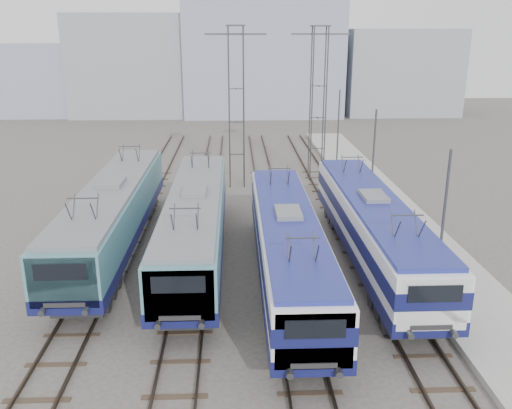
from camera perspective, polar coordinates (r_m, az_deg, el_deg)
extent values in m
plane|color=#514C47|center=(22.39, -1.59, -13.28)|extent=(160.00, 160.00, 0.00)
cube|color=#9E9E99|center=(31.25, 17.31, -4.50)|extent=(4.00, 70.00, 0.30)
cube|color=#12164E|center=(30.56, -14.61, -2.23)|extent=(2.93, 18.51, 0.62)
cube|color=teal|center=(30.18, -14.79, -0.02)|extent=(2.88, 18.51, 1.85)
cube|color=teal|center=(22.21, -19.49, -7.46)|extent=(2.65, 0.72, 2.10)
cube|color=slate|center=(29.89, -14.94, 1.86)|extent=(2.65, 17.77, 0.21)
cube|color=#262628|center=(25.33, -17.32, -8.61)|extent=(2.16, 3.70, 0.69)
cube|color=#262628|center=(36.54, -12.57, -0.08)|extent=(2.16, 3.70, 0.69)
cube|color=#12164E|center=(28.67, -6.32, -3.15)|extent=(2.85, 18.00, 0.60)
cube|color=teal|center=(28.27, -6.40, -0.88)|extent=(2.80, 18.00, 1.80)
cube|color=teal|center=(20.36, -8.03, -9.11)|extent=(2.58, 0.70, 2.04)
cube|color=slate|center=(27.97, -6.47, 1.07)|extent=(2.58, 17.28, 0.20)
cube|color=#262628|center=(23.51, -7.23, -10.06)|extent=(2.10, 3.60, 0.67)
cube|color=#262628|center=(34.56, -5.63, -0.78)|extent=(2.10, 3.60, 0.67)
cube|color=#12164E|center=(25.59, 3.33, -5.78)|extent=(2.76, 17.45, 0.58)
cube|color=white|center=(25.15, 3.38, -3.35)|extent=(2.71, 17.45, 1.74)
cube|color=#12164E|center=(25.17, 3.37, -3.45)|extent=(2.75, 17.47, 0.68)
cube|color=white|center=(17.73, 6.04, -13.63)|extent=(2.50, 0.68, 1.98)
cube|color=navy|center=(24.82, 3.42, -1.26)|extent=(2.50, 16.75, 0.19)
cube|color=#262628|center=(20.79, 4.86, -14.01)|extent=(2.04, 3.49, 0.65)
cube|color=#262628|center=(31.24, 2.29, -2.77)|extent=(2.04, 3.49, 0.65)
cube|color=#12164E|center=(28.40, 11.99, -3.69)|extent=(2.81, 17.73, 0.59)
cube|color=white|center=(28.00, 12.14, -1.43)|extent=(2.76, 17.73, 1.77)
cube|color=#12164E|center=(28.01, 12.13, -1.53)|extent=(2.80, 17.75, 0.69)
cube|color=white|center=(20.57, 17.87, -9.65)|extent=(2.54, 0.69, 2.01)
cube|color=navy|center=(27.70, 12.27, 0.49)|extent=(2.54, 17.02, 0.20)
cube|color=#262628|center=(23.54, 15.34, -10.57)|extent=(2.07, 3.55, 0.66)
cube|color=#262628|center=(34.05, 9.55, -1.25)|extent=(2.07, 3.55, 0.66)
cylinder|color=#3F4247|center=(41.03, -2.85, 9.92)|extent=(0.10, 0.10, 12.00)
cylinder|color=#3F4247|center=(41.04, -1.29, 9.93)|extent=(0.10, 0.10, 12.00)
cylinder|color=#3F4247|center=(42.12, -2.84, 10.12)|extent=(0.10, 0.10, 12.00)
cylinder|color=#3F4247|center=(42.13, -1.32, 10.13)|extent=(0.10, 0.10, 12.00)
cube|color=#3F4247|center=(41.21, -2.16, 17.49)|extent=(4.50, 0.12, 0.12)
cylinder|color=#3F4247|center=(43.45, 5.91, 10.28)|extent=(0.10, 0.10, 12.00)
cylinder|color=#3F4247|center=(43.62, 7.37, 10.25)|extent=(0.10, 0.10, 12.00)
cylinder|color=#3F4247|center=(44.53, 5.72, 10.46)|extent=(0.10, 0.10, 12.00)
cylinder|color=#3F4247|center=(44.69, 7.14, 10.44)|extent=(0.10, 0.10, 12.00)
cube|color=#3F4247|center=(43.72, 6.79, 17.39)|extent=(4.50, 0.12, 0.12)
cylinder|color=#3F4247|center=(24.31, 19.01, -2.59)|extent=(0.12, 0.12, 7.00)
cylinder|color=#3F4247|center=(35.27, 12.19, 4.13)|extent=(0.12, 0.12, 7.00)
cylinder|color=#3F4247|center=(46.74, 8.63, 7.59)|extent=(0.12, 0.12, 7.00)
cube|color=#8F96A0|center=(82.50, -12.32, 14.13)|extent=(18.00, 12.00, 14.00)
cube|color=#9199B3|center=(81.36, 0.67, 15.88)|extent=(22.00, 14.00, 18.00)
cube|color=#8F96A0|center=(84.91, 14.66, 13.38)|extent=(16.00, 12.00, 12.00)
cube|color=#9199B3|center=(86.76, -22.92, 12.00)|extent=(14.00, 10.00, 10.00)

